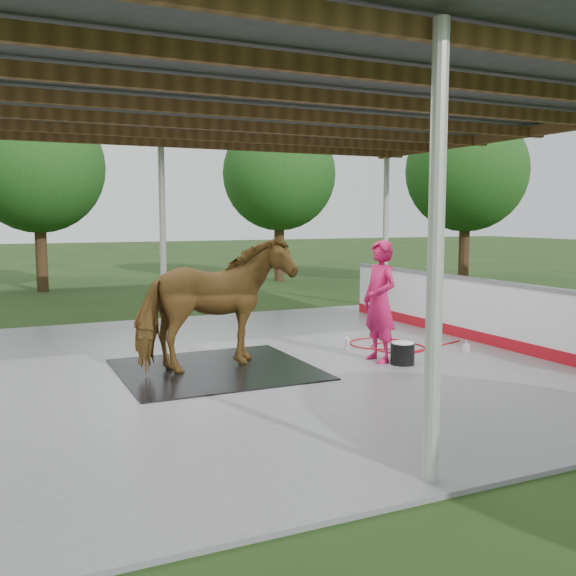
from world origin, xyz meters
name	(u,v)px	position (x,y,z in m)	size (l,w,h in m)	color
ground	(240,368)	(0.00, 0.00, 0.00)	(100.00, 100.00, 0.00)	#1E3814
concrete_slab	(240,367)	(0.00, 0.00, 0.03)	(12.00, 10.00, 0.05)	slate
pavilion_structure	(238,103)	(0.00, 0.00, 3.97)	(12.60, 10.60, 4.05)	beige
dasher_board	(477,311)	(4.60, 0.00, 0.59)	(0.16, 8.00, 1.15)	#AE0E1A
tree_belt	(236,124)	(0.30, 0.90, 3.79)	(28.00, 28.00, 5.80)	#382314
rubber_mat	(216,369)	(-0.43, -0.14, 0.06)	(2.77, 2.60, 0.02)	black
horse	(215,304)	(-0.43, -0.14, 1.04)	(1.05, 2.30, 1.94)	brown
handler	(380,301)	(2.08, -0.65, 1.00)	(0.69, 0.45, 1.89)	#C91551
wash_bucket	(402,353)	(2.30, -0.99, 0.22)	(0.37, 0.37, 0.34)	black
soap_bottle_a	(347,342)	(2.06, 0.32, 0.19)	(0.11, 0.11, 0.28)	silver
soap_bottle_b	(466,346)	(3.78, -0.69, 0.15)	(0.09, 0.09, 0.20)	#338CD8
hose_coil	(388,345)	(2.88, 0.29, 0.06)	(1.99, 1.45, 0.02)	#AC0C12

